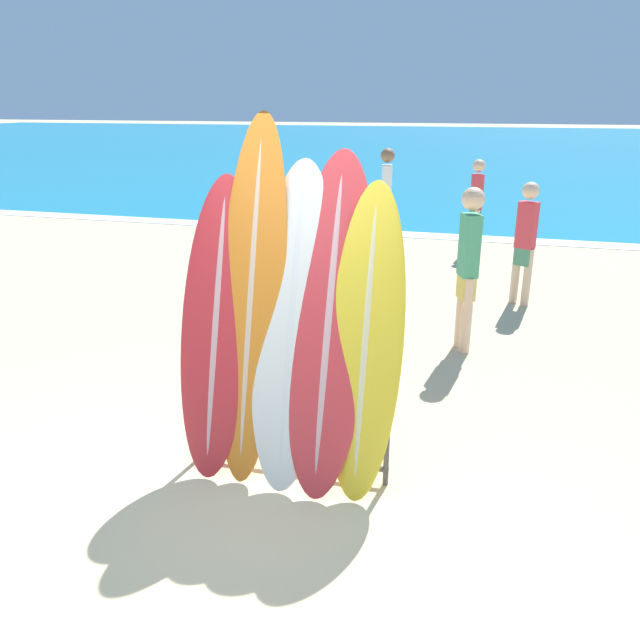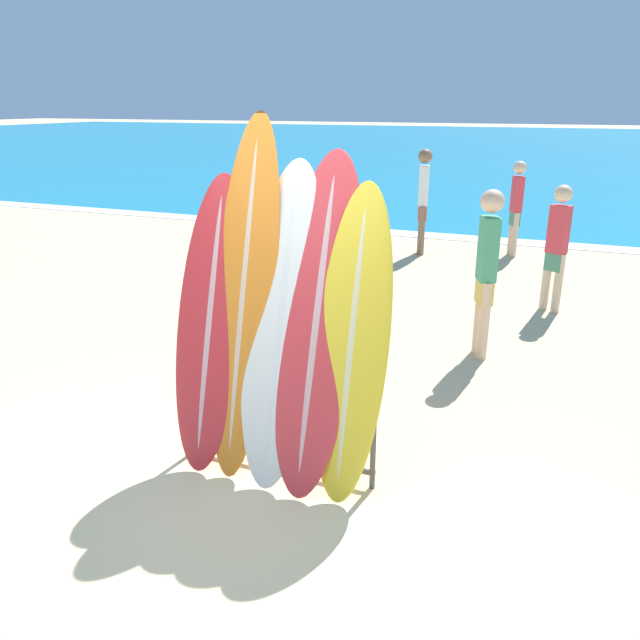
# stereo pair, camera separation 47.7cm
# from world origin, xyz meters

# --- Properties ---
(ground_plane) EXTENTS (160.00, 160.00, 0.00)m
(ground_plane) POSITION_xyz_m (0.00, 0.00, 0.00)
(ground_plane) COLOR beige
(ocean_water) EXTENTS (120.00, 60.00, 0.01)m
(ocean_water) POSITION_xyz_m (0.00, 38.71, 0.00)
(ocean_water) COLOR teal
(ocean_water) RESTS_ON ground_plane
(surfboard_rack) EXTENTS (1.46, 0.04, 0.88)m
(surfboard_rack) POSITION_xyz_m (0.07, 0.62, 0.47)
(surfboard_rack) COLOR #47474C
(surfboard_rack) RESTS_ON ground_plane
(surfboard_slot_0) EXTENTS (0.55, 0.68, 2.11)m
(surfboard_slot_0) POSITION_xyz_m (-0.48, 0.64, 1.05)
(surfboard_slot_0) COLOR red
(surfboard_slot_0) RESTS_ON ground_plane
(surfboard_slot_1) EXTENTS (0.49, 0.75, 2.53)m
(surfboard_slot_1) POSITION_xyz_m (-0.23, 0.70, 1.26)
(surfboard_slot_1) COLOR orange
(surfboard_slot_1) RESTS_ON ground_plane
(surfboard_slot_2) EXTENTS (0.58, 0.77, 2.22)m
(surfboard_slot_2) POSITION_xyz_m (0.08, 0.66, 1.11)
(surfboard_slot_2) COLOR silver
(surfboard_slot_2) RESTS_ON ground_plane
(surfboard_slot_3) EXTENTS (0.59, 0.84, 2.29)m
(surfboard_slot_3) POSITION_xyz_m (0.35, 0.67, 1.15)
(surfboard_slot_3) COLOR red
(surfboard_slot_3) RESTS_ON ground_plane
(surfboard_slot_4) EXTENTS (0.50, 0.64, 2.10)m
(surfboard_slot_4) POSITION_xyz_m (0.61, 0.63, 1.05)
(surfboard_slot_4) COLOR yellow
(surfboard_slot_4) RESTS_ON ground_plane
(person_near_water) EXTENTS (0.24, 0.30, 1.82)m
(person_near_water) POSITION_xyz_m (-0.52, 7.83, 0.99)
(person_near_water) COLOR #846047
(person_near_water) RESTS_ON ground_plane
(person_mid_beach) EXTENTS (0.24, 0.30, 1.76)m
(person_mid_beach) POSITION_xyz_m (1.13, 3.38, 0.96)
(person_mid_beach) COLOR beige
(person_mid_beach) RESTS_ON ground_plane
(person_far_left) EXTENTS (0.23, 0.28, 1.63)m
(person_far_left) POSITION_xyz_m (1.01, 8.25, 0.89)
(person_far_left) COLOR beige
(person_far_left) RESTS_ON ground_plane
(person_far_right) EXTENTS (0.28, 0.24, 1.62)m
(person_far_right) POSITION_xyz_m (1.76, 5.26, 0.88)
(person_far_right) COLOR beige
(person_far_right) RESTS_ON ground_plane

